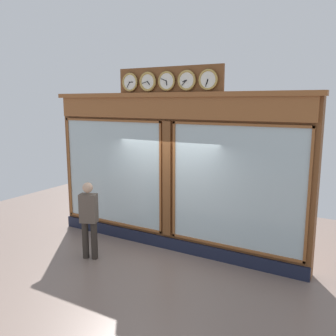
# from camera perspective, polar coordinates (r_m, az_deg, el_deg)

# --- Properties ---
(ground_plane) EXTENTS (14.00, 14.00, 0.00)m
(ground_plane) POSITION_cam_1_polar(r_m,az_deg,el_deg) (6.58, -13.22, -20.53)
(ground_plane) COLOR #7A665B
(shop_facade) EXTENTS (6.37, 0.42, 4.10)m
(shop_facade) POSITION_cam_1_polar(r_m,az_deg,el_deg) (8.16, 0.44, -0.51)
(shop_facade) COLOR brown
(shop_facade) RESTS_ON ground_plane
(pedestrian) EXTENTS (0.42, 0.33, 1.69)m
(pedestrian) POSITION_cam_1_polar(r_m,az_deg,el_deg) (7.95, -12.40, -7.60)
(pedestrian) COLOR #312A24
(pedestrian) RESTS_ON ground_plane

